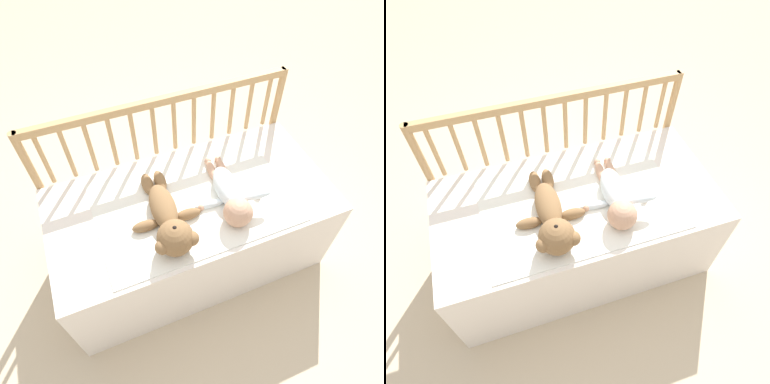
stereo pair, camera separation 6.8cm
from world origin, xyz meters
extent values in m
plane|color=#C6B293|center=(0.00, 0.00, 0.00)|extent=(12.00, 12.00, 0.00)
cube|color=white|center=(0.00, 0.00, 0.26)|extent=(1.30, 0.64, 0.51)
cylinder|color=tan|center=(-0.63, 0.34, 0.42)|extent=(0.04, 0.04, 0.83)
cylinder|color=tan|center=(0.63, 0.34, 0.42)|extent=(0.04, 0.04, 0.83)
cube|color=tan|center=(0.00, 0.34, 0.81)|extent=(1.26, 0.03, 0.04)
cylinder|color=tan|center=(-0.56, 0.34, 0.65)|extent=(0.02, 0.02, 0.29)
cylinder|color=tan|center=(-0.46, 0.34, 0.65)|extent=(0.02, 0.02, 0.29)
cylinder|color=tan|center=(-0.36, 0.34, 0.65)|extent=(0.02, 0.02, 0.29)
cylinder|color=tan|center=(-0.26, 0.34, 0.65)|extent=(0.02, 0.02, 0.29)
cylinder|color=tan|center=(-0.15, 0.34, 0.65)|extent=(0.02, 0.02, 0.29)
cylinder|color=tan|center=(-0.05, 0.34, 0.65)|extent=(0.02, 0.02, 0.29)
cylinder|color=tan|center=(0.05, 0.34, 0.65)|extent=(0.02, 0.02, 0.29)
cylinder|color=tan|center=(0.15, 0.34, 0.65)|extent=(0.02, 0.02, 0.29)
cylinder|color=tan|center=(0.26, 0.34, 0.65)|extent=(0.02, 0.02, 0.29)
cylinder|color=tan|center=(0.36, 0.34, 0.65)|extent=(0.02, 0.02, 0.29)
cylinder|color=tan|center=(0.46, 0.34, 0.65)|extent=(0.02, 0.02, 0.29)
cylinder|color=tan|center=(0.56, 0.34, 0.65)|extent=(0.02, 0.02, 0.29)
cube|color=white|center=(0.00, -0.02, 0.51)|extent=(0.87, 0.56, 0.01)
ellipsoid|color=olive|center=(-0.14, -0.03, 0.56)|extent=(0.12, 0.26, 0.09)
sphere|color=olive|center=(-0.15, -0.21, 0.58)|extent=(0.15, 0.15, 0.15)
sphere|color=beige|center=(-0.15, -0.21, 0.63)|extent=(0.06, 0.06, 0.06)
sphere|color=black|center=(-0.15, -0.21, 0.65)|extent=(0.02, 0.02, 0.02)
sphere|color=olive|center=(-0.09, -0.24, 0.59)|extent=(0.06, 0.06, 0.06)
sphere|color=olive|center=(-0.21, -0.23, 0.59)|extent=(0.06, 0.06, 0.06)
ellipsoid|color=olive|center=(-0.05, -0.09, 0.53)|extent=(0.12, 0.05, 0.05)
ellipsoid|color=olive|center=(-0.24, -0.08, 0.53)|extent=(0.12, 0.05, 0.05)
ellipsoid|color=olive|center=(-0.10, 0.13, 0.54)|extent=(0.06, 0.13, 0.05)
ellipsoid|color=olive|center=(-0.16, 0.14, 0.54)|extent=(0.06, 0.13, 0.05)
ellipsoid|color=white|center=(0.16, -0.03, 0.56)|extent=(0.13, 0.24, 0.10)
sphere|color=tan|center=(0.14, -0.18, 0.57)|extent=(0.13, 0.13, 0.13)
ellipsoid|color=white|center=(0.23, -0.15, 0.60)|extent=(0.14, 0.05, 0.04)
ellipsoid|color=white|center=(0.06, -0.07, 0.53)|extent=(0.14, 0.05, 0.04)
sphere|color=tan|center=(0.28, -0.11, 0.53)|extent=(0.03, 0.03, 0.03)
sphere|color=tan|center=(0.02, -0.07, 0.53)|extent=(0.03, 0.03, 0.03)
ellipsoid|color=tan|center=(0.20, 0.10, 0.53)|extent=(0.06, 0.14, 0.04)
ellipsoid|color=tan|center=(0.15, 0.11, 0.53)|extent=(0.06, 0.14, 0.04)
sphere|color=tan|center=(0.21, 0.17, 0.53)|extent=(0.03, 0.03, 0.03)
sphere|color=tan|center=(0.16, 0.17, 0.53)|extent=(0.03, 0.03, 0.03)
camera|label=1|loc=(-0.36, -0.89, 1.74)|focal=32.00mm
camera|label=2|loc=(-0.29, -0.91, 1.74)|focal=32.00mm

